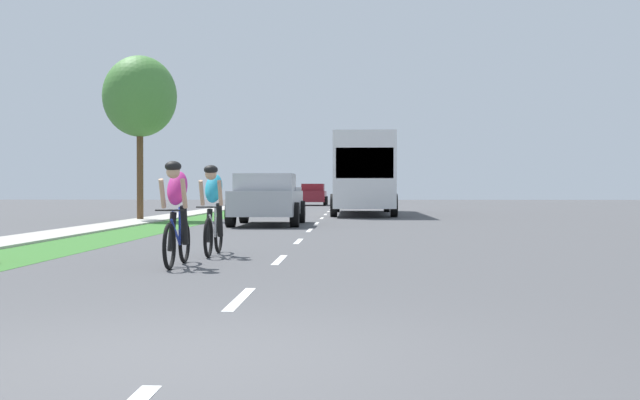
{
  "coord_description": "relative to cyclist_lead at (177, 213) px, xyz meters",
  "views": [
    {
      "loc": [
        1.18,
        -5.46,
        1.17
      ],
      "look_at": [
        0.15,
        20.63,
        0.8
      ],
      "focal_mm": 45.1,
      "sensor_mm": 36.0,
      "label": 1
    }
  ],
  "objects": [
    {
      "name": "bus_white",
      "position": [
        3.13,
        25.2,
        1.17
      ],
      "size": [
        2.78,
        11.6,
        3.48
      ],
      "color": "silver",
      "rests_on": "ground_plane"
    },
    {
      "name": "pickup_silver",
      "position": [
        -0.08,
        13.78,
        0.02
      ],
      "size": [
        2.22,
        5.1,
        1.64
      ],
      "color": "#A5A8AD",
      "rests_on": "ground_plane"
    },
    {
      "name": "cyclist_trailing",
      "position": [
        0.2,
        2.03,
        0.0
      ],
      "size": [
        0.42,
        1.72,
        1.58
      ],
      "color": "black",
      "rests_on": "ground_plane"
    },
    {
      "name": "grass_verge",
      "position": [
        -3.22,
        13.53,
        -0.81
      ],
      "size": [
        1.81,
        70.0,
        0.01
      ],
      "primitive_type": "cube",
      "color": "#38722D",
      "rests_on": "ground_plane"
    },
    {
      "name": "ground_plane",
      "position": [
        1.44,
        13.53,
        -0.81
      ],
      "size": [
        120.0,
        120.0,
        0.0
      ],
      "primitive_type": "plane",
      "color": "#4C4C4F"
    },
    {
      "name": "sedan_maroon",
      "position": [
        -0.09,
        44.58,
        -0.04
      ],
      "size": [
        1.98,
        4.3,
        1.52
      ],
      "color": "maroon",
      "rests_on": "ground_plane"
    },
    {
      "name": "cyclist_lead",
      "position": [
        0.0,
        0.0,
        0.0
      ],
      "size": [
        0.42,
        1.72,
        1.58
      ],
      "color": "black",
      "rests_on": "ground_plane"
    },
    {
      "name": "sidewalk_concrete",
      "position": [
        -4.84,
        13.53,
        -0.81
      ],
      "size": [
        1.44,
        70.0,
        0.1
      ],
      "primitive_type": "cube",
      "color": "#B2ADA3",
      "rests_on": "ground_plane"
    },
    {
      "name": "lane_markings_center",
      "position": [
        1.44,
        17.53,
        -0.81
      ],
      "size": [
        0.12,
        53.13,
        0.01
      ],
      "color": "white",
      "rests_on": "ground_plane"
    },
    {
      "name": "street_tree_near",
      "position": [
        -5.19,
        17.43,
        3.75
      ],
      "size": [
        2.71,
        2.71,
        6.08
      ],
      "color": "brown",
      "rests_on": "ground_plane"
    }
  ]
}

